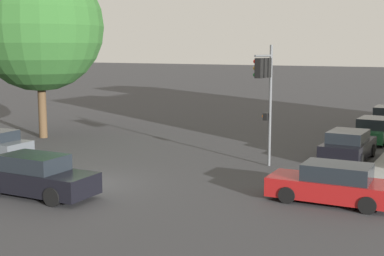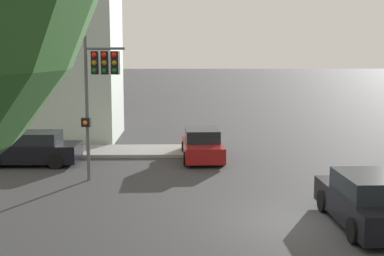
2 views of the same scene
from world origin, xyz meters
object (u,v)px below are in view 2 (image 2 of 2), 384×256
object	(u,v)px
traffic_signal	(99,78)
crossing_car_2	(366,201)
crossing_car_0	(202,145)
parked_car_0	(31,149)

from	to	relation	value
traffic_signal	crossing_car_2	xyz separation A→B (m)	(-5.84, -8.64, -3.37)
traffic_signal	crossing_car_0	bearing A→B (deg)	142.54
traffic_signal	crossing_car_2	world-z (taller)	traffic_signal
traffic_signal	parked_car_0	size ratio (longest dim) A/B	1.29
traffic_signal	parked_car_0	xyz separation A→B (m)	(3.14, 3.68, -3.40)
parked_car_0	crossing_car_2	bearing A→B (deg)	144.53
traffic_signal	parked_car_0	distance (m)	5.91
traffic_signal	crossing_car_0	xyz separation A→B (m)	(4.32, -4.20, -3.44)
crossing_car_2	crossing_car_0	bearing A→B (deg)	22.20
crossing_car_0	parked_car_0	bearing A→B (deg)	-83.17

